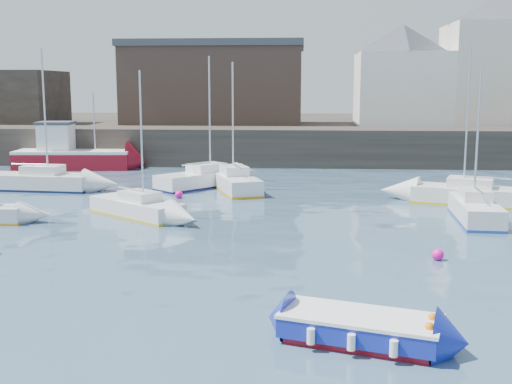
# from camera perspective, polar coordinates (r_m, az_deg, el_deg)

# --- Properties ---
(water) EXTENTS (220.00, 220.00, 0.00)m
(water) POSITION_cam_1_polar(r_m,az_deg,el_deg) (18.64, -2.65, -10.61)
(water) COLOR #2D4760
(water) RESTS_ON ground
(quay_wall) EXTENTS (90.00, 5.00, 3.00)m
(quay_wall) POSITION_cam_1_polar(r_m,az_deg,el_deg) (52.66, 1.77, 4.07)
(quay_wall) COLOR #28231E
(quay_wall) RESTS_ON ground
(land_strip) EXTENTS (90.00, 32.00, 2.80)m
(land_strip) POSITION_cam_1_polar(r_m,az_deg,el_deg) (70.60, 2.36, 5.34)
(land_strip) COLOR #28231E
(land_strip) RESTS_ON ground
(bldg_east_a) EXTENTS (13.36, 13.36, 11.80)m
(bldg_east_a) POSITION_cam_1_polar(r_m,az_deg,el_deg) (62.08, 21.23, 11.01)
(bldg_east_a) COLOR beige
(bldg_east_a) RESTS_ON land_strip
(bldg_east_d) EXTENTS (11.14, 11.14, 8.95)m
(bldg_east_d) POSITION_cam_1_polar(r_m,az_deg,el_deg) (59.57, 12.86, 10.11)
(bldg_east_d) COLOR white
(bldg_east_d) RESTS_ON land_strip
(warehouse) EXTENTS (16.40, 10.40, 7.60)m
(warehouse) POSITION_cam_1_polar(r_m,az_deg,el_deg) (60.93, -3.62, 9.60)
(warehouse) COLOR #3D2D26
(warehouse) RESTS_ON land_strip
(blue_dinghy) EXTENTS (4.28, 2.81, 0.75)m
(blue_dinghy) POSITION_cam_1_polar(r_m,az_deg,el_deg) (16.57, 9.22, -11.79)
(blue_dinghy) COLOR maroon
(blue_dinghy) RESTS_ON ground
(fishing_boat) EXTENTS (9.10, 4.02, 5.88)m
(fishing_boat) POSITION_cam_1_polar(r_m,az_deg,el_deg) (52.36, -16.18, 3.28)
(fishing_boat) COLOR maroon
(fishing_boat) RESTS_ON ground
(sailboat_b) EXTENTS (5.45, 4.81, 7.12)m
(sailboat_b) POSITION_cam_1_polar(r_m,az_deg,el_deg) (32.25, -10.53, -1.33)
(sailboat_b) COLOR silver
(sailboat_b) RESTS_ON ground
(sailboat_c) EXTENTS (2.08, 5.53, 7.14)m
(sailboat_c) POSITION_cam_1_polar(r_m,az_deg,el_deg) (32.38, 18.93, -1.49)
(sailboat_c) COLOR silver
(sailboat_c) RESTS_ON ground
(sailboat_d) EXTENTS (7.12, 4.31, 8.65)m
(sailboat_d) POSITION_cam_1_polar(r_m,az_deg,el_deg) (36.95, 18.91, -0.23)
(sailboat_d) COLOR silver
(sailboat_d) RESTS_ON ground
(sailboat_e) EXTENTS (6.85, 2.70, 8.61)m
(sailboat_e) POSITION_cam_1_polar(r_m,az_deg,el_deg) (41.99, -18.73, 0.93)
(sailboat_e) COLOR silver
(sailboat_e) RESTS_ON ground
(sailboat_f) EXTENTS (3.86, 6.31, 7.83)m
(sailboat_f) POSITION_cam_1_polar(r_m,az_deg,el_deg) (39.46, -1.85, 0.90)
(sailboat_f) COLOR silver
(sailboat_f) RESTS_ON ground
(sailboat_h) EXTENTS (5.80, 6.14, 8.25)m
(sailboat_h) POSITION_cam_1_polar(r_m,az_deg,el_deg) (41.18, -4.71, 1.21)
(sailboat_h) COLOR silver
(sailboat_h) RESTS_ON ground
(buoy_mid) EXTENTS (0.44, 0.44, 0.44)m
(buoy_mid) POSITION_cam_1_polar(r_m,az_deg,el_deg) (24.85, 15.84, -5.83)
(buoy_mid) COLOR #FF0F9A
(buoy_mid) RESTS_ON ground
(buoy_far) EXTENTS (0.46, 0.46, 0.46)m
(buoy_far) POSITION_cam_1_polar(r_m,az_deg,el_deg) (37.21, -6.86, -0.54)
(buoy_far) COLOR #FF0F9A
(buoy_far) RESTS_ON ground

